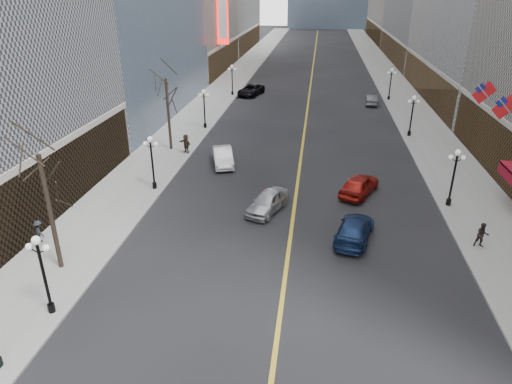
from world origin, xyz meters
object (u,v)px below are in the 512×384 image
(streetlamp_west_1, at_px, (152,157))
(streetlamp_west_2, at_px, (204,105))
(streetlamp_east_2, at_px, (412,112))
(streetlamp_east_3, at_px, (391,81))
(car_sb_far, at_px, (372,100))
(car_nb_mid, at_px, (223,157))
(car_nb_far, at_px, (251,90))
(streetlamp_west_3, at_px, (232,77))
(car_sb_near, at_px, (355,229))
(car_sb_mid, at_px, (359,185))
(car_nb_near, at_px, (267,202))
(streetlamp_west_0, at_px, (42,267))
(streetlamp_east_1, at_px, (454,172))

(streetlamp_west_1, distance_m, streetlamp_west_2, 18.00)
(streetlamp_east_2, relative_size, streetlamp_east_3, 1.00)
(streetlamp_east_3, height_order, car_sb_far, streetlamp_east_3)
(car_nb_mid, bearing_deg, car_sb_far, 41.92)
(car_nb_far, bearing_deg, streetlamp_west_1, -80.46)
(streetlamp_west_3, distance_m, car_nb_far, 3.55)
(streetlamp_east_3, distance_m, streetlamp_west_1, 43.05)
(car_sb_near, bearing_deg, streetlamp_east_3, -86.68)
(car_nb_mid, distance_m, car_sb_mid, 13.42)
(car_nb_near, relative_size, car_nb_far, 0.78)
(streetlamp_west_1, bearing_deg, car_nb_mid, 55.59)
(streetlamp_west_0, distance_m, car_sb_near, 19.00)
(streetlamp_west_2, xyz_separation_m, car_nb_near, (9.80, -20.69, -2.11))
(streetlamp_east_1, relative_size, streetlamp_west_0, 1.00)
(streetlamp_west_3, height_order, car_nb_mid, streetlamp_west_3)
(streetlamp_west_3, distance_m, car_nb_mid, 29.85)
(streetlamp_west_1, bearing_deg, car_nb_far, 85.63)
(streetlamp_east_3, relative_size, streetlamp_west_3, 1.00)
(streetlamp_west_3, height_order, car_sb_mid, streetlamp_west_3)
(car_nb_far, relative_size, car_sb_mid, 1.20)
(streetlamp_west_3, height_order, car_sb_far, streetlamp_west_3)
(streetlamp_west_0, xyz_separation_m, car_sb_near, (16.06, 9.93, -2.14))
(streetlamp_east_2, xyz_separation_m, car_nb_mid, (-19.11, -11.44, -2.09))
(streetlamp_east_1, bearing_deg, streetlamp_west_0, -145.86)
(streetlamp_east_2, bearing_deg, streetlamp_west_3, 142.67)
(car_sb_mid, bearing_deg, streetlamp_east_3, -76.33)
(streetlamp_east_3, bearing_deg, car_sb_near, -100.16)
(streetlamp_east_1, height_order, streetlamp_west_2, same)
(streetlamp_east_2, distance_m, streetlamp_west_2, 23.60)
(streetlamp_west_0, bearing_deg, car_sb_mid, 45.84)
(streetlamp_west_2, height_order, streetlamp_west_3, same)
(streetlamp_east_2, distance_m, streetlamp_west_3, 29.68)
(streetlamp_east_3, xyz_separation_m, car_nb_mid, (-19.11, -29.44, -2.09))
(streetlamp_west_3, height_order, car_sb_near, streetlamp_west_3)
(car_sb_near, height_order, car_sb_far, car_sb_near)
(streetlamp_east_3, xyz_separation_m, car_nb_near, (-13.80, -38.69, -2.11))
(streetlamp_west_1, height_order, car_nb_far, streetlamp_west_1)
(streetlamp_east_2, height_order, streetlamp_east_3, same)
(streetlamp_east_2, height_order, car_nb_near, streetlamp_east_2)
(streetlamp_east_3, bearing_deg, car_nb_mid, -122.98)
(streetlamp_west_0, relative_size, car_nb_mid, 0.92)
(streetlamp_west_2, relative_size, car_sb_mid, 0.91)
(streetlamp_west_3, bearing_deg, streetlamp_west_1, -90.00)
(streetlamp_east_3, distance_m, car_sb_far, 4.67)
(car_nb_mid, bearing_deg, streetlamp_west_3, 82.29)
(streetlamp_east_1, bearing_deg, streetlamp_east_3, 90.00)
(streetlamp_east_2, height_order, streetlamp_west_3, same)
(streetlamp_east_2, xyz_separation_m, streetlamp_west_2, (-23.60, 0.00, 0.00))
(car_nb_near, height_order, car_nb_mid, car_nb_mid)
(streetlamp_east_2, height_order, streetlamp_west_2, same)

